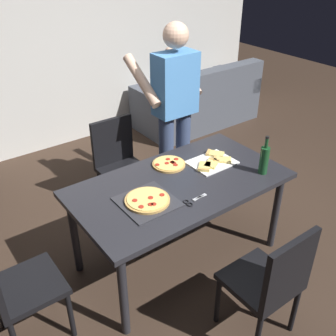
{
  "coord_description": "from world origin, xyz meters",
  "views": [
    {
      "loc": [
        -1.54,
        -1.93,
        2.35
      ],
      "look_at": [
        0.0,
        0.15,
        0.8
      ],
      "focal_mm": 41.82,
      "sensor_mm": 36.0,
      "label": 1
    }
  ],
  "objects_px": {
    "pepperoni_pizza_on_tray": "(147,201)",
    "second_pizza_plain": "(169,164)",
    "wine_bottle": "(264,159)",
    "dining_table": "(180,190)",
    "person_serving_pizza": "(174,108)",
    "chair_near_camera": "(272,280)",
    "chair_left_end": "(12,283)",
    "couch": "(199,104)",
    "kitchen_scissors": "(192,201)",
    "chair_far_side": "(119,160)"
  },
  "relations": [
    {
      "from": "pepperoni_pizza_on_tray",
      "to": "second_pizza_plain",
      "type": "bearing_deg",
      "value": 37.13
    },
    {
      "from": "pepperoni_pizza_on_tray",
      "to": "second_pizza_plain",
      "type": "height_order",
      "value": "pepperoni_pizza_on_tray"
    },
    {
      "from": "pepperoni_pizza_on_tray",
      "to": "wine_bottle",
      "type": "bearing_deg",
      "value": -12.36
    },
    {
      "from": "dining_table",
      "to": "pepperoni_pizza_on_tray",
      "type": "distance_m",
      "value": 0.36
    },
    {
      "from": "second_pizza_plain",
      "to": "person_serving_pizza",
      "type": "bearing_deg",
      "value": 49.04
    },
    {
      "from": "chair_near_camera",
      "to": "chair_left_end",
      "type": "height_order",
      "value": "same"
    },
    {
      "from": "second_pizza_plain",
      "to": "chair_near_camera",
      "type": "bearing_deg",
      "value": -93.98
    },
    {
      "from": "chair_left_end",
      "to": "couch",
      "type": "relative_size",
      "value": 0.53
    },
    {
      "from": "couch",
      "to": "person_serving_pizza",
      "type": "distance_m",
      "value": 2.03
    },
    {
      "from": "chair_near_camera",
      "to": "second_pizza_plain",
      "type": "xyz_separation_m",
      "value": [
        0.08,
        1.18,
        0.25
      ]
    },
    {
      "from": "couch",
      "to": "person_serving_pizza",
      "type": "bearing_deg",
      "value": -138.01
    },
    {
      "from": "dining_table",
      "to": "wine_bottle",
      "type": "bearing_deg",
      "value": -24.96
    },
    {
      "from": "chair_left_end",
      "to": "chair_near_camera",
      "type": "bearing_deg",
      "value": -35.53
    },
    {
      "from": "chair_near_camera",
      "to": "chair_left_end",
      "type": "xyz_separation_m",
      "value": [
        -1.3,
        0.93,
        0.0
      ]
    },
    {
      "from": "person_serving_pizza",
      "to": "pepperoni_pizza_on_tray",
      "type": "relative_size",
      "value": 4.67
    },
    {
      "from": "couch",
      "to": "second_pizza_plain",
      "type": "xyz_separation_m",
      "value": [
        -1.82,
        -1.74,
        0.46
      ]
    },
    {
      "from": "person_serving_pizza",
      "to": "chair_left_end",
      "type": "bearing_deg",
      "value": -158.3
    },
    {
      "from": "kitchen_scissors",
      "to": "wine_bottle",
      "type": "bearing_deg",
      "value": -2.42
    },
    {
      "from": "couch",
      "to": "wine_bottle",
      "type": "bearing_deg",
      "value": -119.87
    },
    {
      "from": "chair_left_end",
      "to": "pepperoni_pizza_on_tray",
      "type": "distance_m",
      "value": 1.0
    },
    {
      "from": "chair_far_side",
      "to": "pepperoni_pizza_on_tray",
      "type": "height_order",
      "value": "chair_far_side"
    },
    {
      "from": "person_serving_pizza",
      "to": "chair_far_side",
      "type": "bearing_deg",
      "value": 155.49
    },
    {
      "from": "dining_table",
      "to": "kitchen_scissors",
      "type": "relative_size",
      "value": 8.45
    },
    {
      "from": "couch",
      "to": "kitchen_scissors",
      "type": "relative_size",
      "value": 8.78
    },
    {
      "from": "couch",
      "to": "wine_bottle",
      "type": "distance_m",
      "value": 2.67
    },
    {
      "from": "couch",
      "to": "kitchen_scissors",
      "type": "xyz_separation_m",
      "value": [
        -1.99,
        -2.24,
        0.45
      ]
    },
    {
      "from": "dining_table",
      "to": "person_serving_pizza",
      "type": "distance_m",
      "value": 0.92
    },
    {
      "from": "dining_table",
      "to": "person_serving_pizza",
      "type": "height_order",
      "value": "person_serving_pizza"
    },
    {
      "from": "kitchen_scissors",
      "to": "second_pizza_plain",
      "type": "relative_size",
      "value": 0.73
    },
    {
      "from": "person_serving_pizza",
      "to": "kitchen_scissors",
      "type": "height_order",
      "value": "person_serving_pizza"
    },
    {
      "from": "chair_far_side",
      "to": "couch",
      "type": "xyz_separation_m",
      "value": [
        1.9,
        1.06,
        -0.21
      ]
    },
    {
      "from": "dining_table",
      "to": "wine_bottle",
      "type": "height_order",
      "value": "wine_bottle"
    },
    {
      "from": "chair_near_camera",
      "to": "couch",
      "type": "xyz_separation_m",
      "value": [
        1.9,
        2.92,
        -0.21
      ]
    },
    {
      "from": "chair_left_end",
      "to": "wine_bottle",
      "type": "distance_m",
      "value": 1.96
    },
    {
      "from": "chair_near_camera",
      "to": "pepperoni_pizza_on_tray",
      "type": "height_order",
      "value": "chair_near_camera"
    },
    {
      "from": "chair_far_side",
      "to": "chair_left_end",
      "type": "height_order",
      "value": "same"
    },
    {
      "from": "couch",
      "to": "wine_bottle",
      "type": "relative_size",
      "value": 5.39
    },
    {
      "from": "chair_near_camera",
      "to": "couch",
      "type": "relative_size",
      "value": 0.53
    },
    {
      "from": "couch",
      "to": "chair_left_end",
      "type": "bearing_deg",
      "value": -148.2
    },
    {
      "from": "chair_near_camera",
      "to": "kitchen_scissors",
      "type": "height_order",
      "value": "chair_near_camera"
    },
    {
      "from": "chair_far_side",
      "to": "wine_bottle",
      "type": "bearing_deg",
      "value": -63.66
    },
    {
      "from": "dining_table",
      "to": "chair_near_camera",
      "type": "height_order",
      "value": "chair_near_camera"
    },
    {
      "from": "second_pizza_plain",
      "to": "wine_bottle",
      "type": "bearing_deg",
      "value": -45.62
    },
    {
      "from": "couch",
      "to": "person_serving_pizza",
      "type": "relative_size",
      "value": 0.97
    },
    {
      "from": "chair_left_end",
      "to": "kitchen_scissors",
      "type": "distance_m",
      "value": 1.27
    },
    {
      "from": "chair_left_end",
      "to": "couch",
      "type": "distance_m",
      "value": 3.78
    },
    {
      "from": "pepperoni_pizza_on_tray",
      "to": "chair_far_side",
      "type": "bearing_deg",
      "value": 71.14
    },
    {
      "from": "person_serving_pizza",
      "to": "kitchen_scissors",
      "type": "xyz_separation_m",
      "value": [
        -0.57,
        -0.96,
        -0.24
      ]
    },
    {
      "from": "chair_left_end",
      "to": "pepperoni_pizza_on_tray",
      "type": "xyz_separation_m",
      "value": [
        0.96,
        -0.07,
        0.25
      ]
    },
    {
      "from": "chair_near_camera",
      "to": "kitchen_scissors",
      "type": "relative_size",
      "value": 4.65
    }
  ]
}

